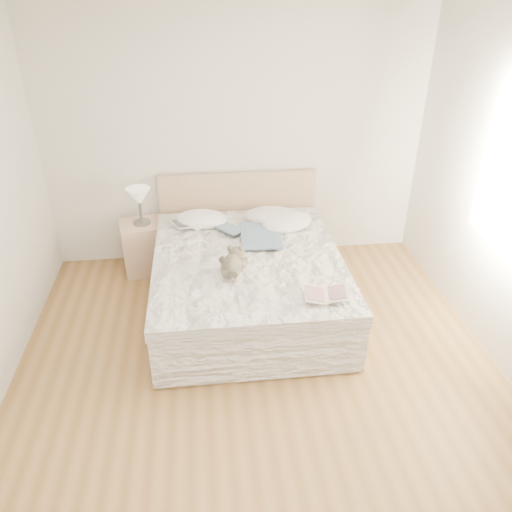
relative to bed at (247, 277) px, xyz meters
name	(u,v)px	position (x,y,z in m)	size (l,w,h in m)	color
floor	(262,390)	(0.00, -1.19, -0.31)	(4.00, 4.50, 0.00)	brown
ceiling	(265,9)	(0.00, -1.19, 2.39)	(4.00, 4.50, 0.00)	white
wall_back	(236,139)	(0.00, 1.06, 1.04)	(4.00, 0.02, 2.70)	beige
bed	(247,277)	(0.00, 0.00, 0.00)	(1.72, 2.14, 1.00)	tan
nightstand	(144,246)	(-1.04, 0.79, -0.03)	(0.45, 0.40, 0.56)	tan
table_lamp	(139,199)	(-1.03, 0.79, 0.54)	(0.27, 0.27, 0.39)	#4E4A44
pillow_left	(202,219)	(-0.41, 0.65, 0.33)	(0.54, 0.38, 0.16)	white
pillow_middle	(271,216)	(0.32, 0.64, 0.33)	(0.55, 0.39, 0.17)	silver
pillow_right	(287,222)	(0.46, 0.48, 0.33)	(0.55, 0.38, 0.16)	white
blouse	(261,235)	(0.16, 0.25, 0.32)	(0.61, 0.65, 0.02)	#445C76
photo_book	(190,224)	(-0.53, 0.56, 0.32)	(0.34, 0.23, 0.03)	silver
childrens_book	(326,295)	(0.55, -0.84, 0.32)	(0.36, 0.24, 0.02)	beige
teddy_bear	(232,270)	(-0.17, -0.41, 0.34)	(0.22, 0.31, 0.17)	brown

